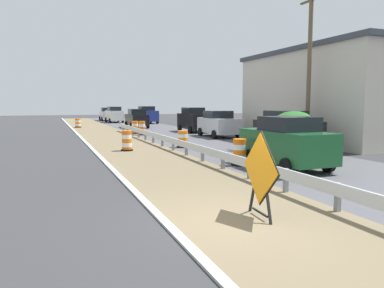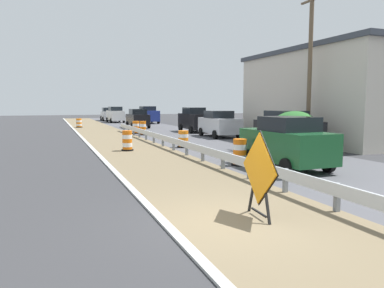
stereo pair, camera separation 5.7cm
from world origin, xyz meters
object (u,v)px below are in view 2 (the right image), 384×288
Objects in this scene: car_trailing_far_lane at (138,118)px; car_distant_b at (286,143)px; car_mid_far_lane at (148,115)px; utility_pole_near at (310,68)px; car_lead_near_lane at (108,114)px; car_distant_c at (194,120)px; traffic_barrel_farther at (136,128)px; car_trailing_near_lane at (219,124)px; warning_sign_diamond at (259,172)px; car_distant_a at (287,130)px; traffic_barrel_mid at (183,140)px; traffic_barrel_far at (143,129)px; traffic_barrel_nearest at (240,153)px; traffic_barrel_farthest at (79,123)px; car_lead_far_lane at (115,115)px; traffic_barrel_close at (127,142)px.

car_trailing_far_lane is 1.00× the size of car_distant_b.
utility_pole_near is at bearing 3.05° from car_mid_far_lane.
car_distant_c reaches higher than car_lead_near_lane.
utility_pole_near reaches higher than car_mid_far_lane.
traffic_barrel_farther is 25.07m from car_lead_near_lane.
car_trailing_near_lane reaches higher than car_trailing_far_lane.
car_trailing_far_lane reaches higher than warning_sign_diamond.
car_distant_a is (3.58, -21.48, 0.09)m from car_trailing_far_lane.
utility_pole_near is at bearing -25.33° from traffic_barrel_mid.
car_lead_near_lane is at bearing 87.50° from traffic_barrel_far.
utility_pole_near is at bearing -45.59° from car_distant_b.
car_trailing_near_lane is at bearing -107.97° from warning_sign_diamond.
traffic_barrel_nearest is 0.26× the size of car_distant_c.
utility_pole_near is at bearing -65.88° from traffic_barrel_farthest.
car_distant_a is at bearing -31.22° from traffic_barrel_mid.
car_distant_a is (5.24, -12.31, 0.57)m from traffic_barrel_far.
car_mid_far_lane is (4.76, 26.84, 0.66)m from traffic_barrel_mid.
car_lead_far_lane is (0.14, -5.39, 0.09)m from car_lead_near_lane.
traffic_barrel_farther is 0.12× the size of utility_pole_near.
traffic_barrel_mid is 7.46m from car_trailing_near_lane.
traffic_barrel_farther is 0.26× the size of car_lead_near_lane.
car_distant_c is at bearing -170.15° from car_lead_far_lane.
traffic_barrel_nearest is 13.28m from car_trailing_near_lane.
car_mid_far_lane is 1.13× the size of car_distant_c.
traffic_barrel_farther is at bearing -68.87° from traffic_barrel_farthest.
traffic_barrel_mid is at bearing -121.25° from car_distant_a.
car_lead_far_lane is 1.09× the size of car_trailing_far_lane.
traffic_barrel_close is 0.13× the size of utility_pole_near.
utility_pole_near is at bearing -15.69° from traffic_barrel_close.
car_distant_b reaches higher than car_trailing_far_lane.
traffic_barrel_far is 21.31m from car_lead_far_lane.
car_distant_a is 13.87m from car_distant_c.
car_trailing_near_lane is 13.34m from car_trailing_far_lane.
traffic_barrel_mid is at bearing 179.45° from car_lead_near_lane.
warning_sign_diamond is 1.79× the size of traffic_barrel_nearest.
car_trailing_far_lane reaches higher than traffic_barrel_nearest.
traffic_barrel_farther is at bearing 166.48° from car_trailing_far_lane.
car_mid_far_lane is 1.14× the size of car_trailing_far_lane.
car_trailing_near_lane is (8.32, 5.84, 0.51)m from traffic_barrel_close.
utility_pole_near is at bearing -61.61° from traffic_barrel_far.
utility_pole_near reaches higher than traffic_barrel_close.
traffic_barrel_mid is 1.02× the size of traffic_barrel_farthest.
traffic_barrel_close is 0.26× the size of car_distant_c.
traffic_barrel_far is 0.27× the size of car_trailing_far_lane.
warning_sign_diamond is 2.06× the size of traffic_barrel_farthest.
car_trailing_far_lane is (5.81, -2.64, 0.57)m from traffic_barrel_farthest.
traffic_barrel_farther is 16.05m from utility_pole_near.
traffic_barrel_mid is at bearing 90.45° from traffic_barrel_nearest.
car_mid_far_lane reaches higher than car_lead_far_lane.
car_lead_far_lane reaches higher than car_distant_b.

